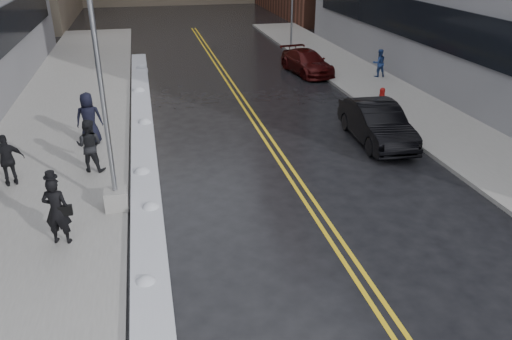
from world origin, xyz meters
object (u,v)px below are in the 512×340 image
pedestrian_east (379,63)px  pedestrian_b (89,145)px  fire_hydrant (382,94)px  pedestrian_c (89,118)px  car_maroon (307,62)px  pedestrian_fedora (57,211)px  traffic_signal (292,1)px  pedestrian_d (8,160)px  lamppost (107,133)px  car_black (377,123)px

pedestrian_east → pedestrian_b: bearing=33.2°
fire_hydrant → pedestrian_c: pedestrian_c is taller
fire_hydrant → car_maroon: (-1.62, 6.83, 0.13)m
fire_hydrant → car_maroon: size_ratio=0.16×
pedestrian_fedora → car_maroon: size_ratio=0.40×
pedestrian_b → traffic_signal: bearing=-106.5°
pedestrian_c → fire_hydrant: bearing=-170.6°
pedestrian_d → pedestrian_b: bearing=172.8°
fire_hydrant → lamppost: bearing=-147.0°
pedestrian_c → pedestrian_east: 16.95m
pedestrian_b → car_black: 10.86m
car_black → traffic_signal: bearing=87.0°
pedestrian_b → pedestrian_c: size_ratio=0.92×
lamppost → pedestrian_east: size_ratio=4.87×
pedestrian_east → car_maroon: size_ratio=0.34×
lamppost → car_black: bearing=20.0°
pedestrian_b → car_maroon: size_ratio=0.40×
pedestrian_c → car_black: (11.04, -1.96, -0.37)m
pedestrian_d → car_maroon: pedestrian_d is taller
pedestrian_c → car_maroon: pedestrian_c is taller
traffic_signal → car_black: bearing=-95.8°
pedestrian_fedora → pedestrian_b: (0.48, 4.47, -0.02)m
lamppost → fire_hydrant: size_ratio=10.45×
lamppost → traffic_signal: (11.80, 22.00, 0.87)m
pedestrian_b → pedestrian_c: (-0.20, 2.66, 0.08)m
car_black → car_maroon: bearing=89.1°
lamppost → car_maroon: size_ratio=1.64×
fire_hydrant → pedestrian_b: bearing=-158.9°
pedestrian_c → car_maroon: 14.99m
lamppost → fire_hydrant: 14.81m
fire_hydrant → pedestrian_east: pedestrian_east is taller
lamppost → pedestrian_east: lamppost is taller
pedestrian_fedora → pedestrian_east: 21.16m
pedestrian_fedora → car_black: (11.31, 5.17, -0.31)m
pedestrian_c → pedestrian_east: size_ratio=1.29×
car_maroon → pedestrian_east: bearing=-38.7°
traffic_signal → pedestrian_d: size_ratio=3.48×
fire_hydrant → pedestrian_east: (2.00, 4.66, 0.38)m
traffic_signal → pedestrian_c: size_ratio=2.98×
pedestrian_fedora → car_black: size_ratio=0.40×
traffic_signal → pedestrian_c: 21.01m
traffic_signal → car_maroon: (-1.12, -7.17, -2.73)m
lamppost → pedestrian_d: (-3.36, 2.36, -1.52)m
fire_hydrant → traffic_signal: (-0.50, 14.00, 2.85)m
pedestrian_east → car_black: 10.04m
pedestrian_b → car_black: size_ratio=0.39×
fire_hydrant → car_maroon: bearing=103.3°
fire_hydrant → pedestrian_c: bearing=-169.7°
pedestrian_b → pedestrian_c: pedestrian_c is taller
traffic_signal → pedestrian_fedora: bearing=-119.2°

